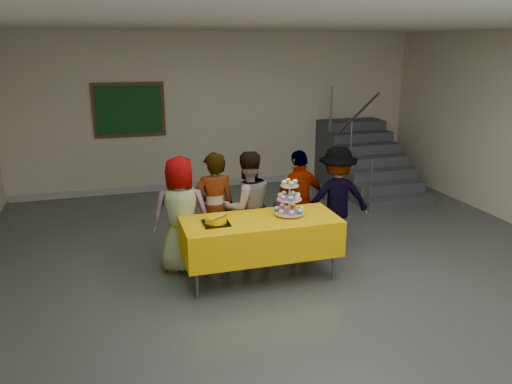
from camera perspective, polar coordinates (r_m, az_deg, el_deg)
room_shell at (r=5.08m, az=8.00°, el=9.09°), size 10.00×10.04×3.02m
bake_table at (r=6.04m, az=0.54°, el=-5.02°), size 1.88×0.78×0.77m
cupcake_stand at (r=6.07m, az=3.83°, el=-1.02°), size 0.38×0.38×0.44m
bear_cake at (r=5.81m, az=-4.61°, el=-3.09°), size 0.32×0.36×0.12m
schoolchild_a at (r=6.27m, az=-8.56°, el=-2.59°), size 0.78×0.57×1.47m
schoolchild_b at (r=6.39m, az=-4.77°, el=-1.99°), size 0.55×0.37×1.50m
schoolchild_c at (r=6.51m, az=-1.02°, el=-1.69°), size 0.78×0.64×1.48m
schoolchild_d at (r=6.85m, az=4.99°, el=-1.04°), size 0.89×0.53×1.42m
schoolchild_e at (r=6.97m, az=9.18°, el=-0.75°), size 1.01×0.69×1.45m
staircase at (r=10.19m, az=12.03°, el=3.26°), size 1.30×2.40×2.04m
noticeboard at (r=9.61m, az=-14.30°, el=9.07°), size 1.30×0.05×1.00m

